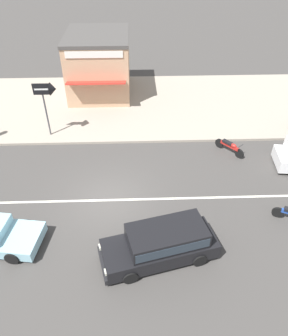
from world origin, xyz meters
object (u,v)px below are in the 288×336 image
at_px(arrow_signboard, 51,92).
at_px(shopfront_mid_block, 99,64).
at_px(motorcycle_1, 230,146).
at_px(minivan_black_1, 163,242).

distance_m(arrow_signboard, shopfront_mid_block, 6.66).
bearing_deg(shopfront_mid_block, arrow_signboard, -110.27).
bearing_deg(motorcycle_1, shopfront_mid_block, 134.29).
relative_size(motorcycle_1, arrow_signboard, 0.46).
height_order(motorcycle_1, shopfront_mid_block, shopfront_mid_block).
relative_size(minivan_black_1, motorcycle_1, 3.14).
height_order(motorcycle_1, arrow_signboard, arrow_signboard).
bearing_deg(arrow_signboard, shopfront_mid_block, 69.73).
height_order(arrow_signboard, shopfront_mid_block, shopfront_mid_block).
xyz_separation_m(motorcycle_1, arrow_signboard, (-10.41, 2.11, 2.64)).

